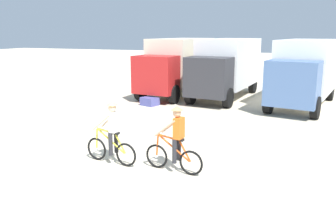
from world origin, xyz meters
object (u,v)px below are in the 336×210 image
Objects in this scene: box_truck_avon_van at (226,65)px; box_truck_white_box at (305,69)px; supply_crate at (150,101)px; cyclist_cowboy_hat at (175,142)px; cyclist_orange_shirt at (112,135)px; box_truck_cream_rv at (178,63)px.

box_truck_white_box is at bearing -11.05° from box_truck_avon_van.
supply_crate is (-7.38, -2.88, -1.66)m from box_truck_white_box.
cyclist_cowboy_hat is at bearing -61.07° from supply_crate.
box_truck_white_box is at bearing 64.78° from cyclist_orange_shirt.
cyclist_cowboy_hat is at bearing 2.48° from cyclist_orange_shirt.
supply_crate is (-3.17, -3.70, -1.66)m from box_truck_avon_van.
box_truck_white_box is 11.82m from cyclist_orange_shirt.
box_truck_cream_rv is 4.06m from supply_crate.
cyclist_cowboy_hat is at bearing -84.57° from box_truck_avon_van.
box_truck_avon_van is 5.15m from supply_crate.
box_truck_avon_van is 4.29m from box_truck_white_box.
box_truck_white_box is 3.87× the size of cyclist_orange_shirt.
cyclist_cowboy_hat is (-3.13, -10.57, -1.03)m from box_truck_white_box.
box_truck_white_box is at bearing -6.52° from box_truck_cream_rv.
cyclist_orange_shirt and cyclist_cowboy_hat have the same top height.
box_truck_cream_rv is 3.80× the size of cyclist_cowboy_hat.
supply_crate is at bearing -158.68° from box_truck_white_box.
box_truck_white_box is 8.81× the size of supply_crate.
box_truck_white_box is 11.07m from cyclist_cowboy_hat.
box_truck_cream_rv is at bearing 86.70° from supply_crate.
box_truck_cream_rv reaches higher than supply_crate.
cyclist_orange_shirt is (-5.02, -10.65, -1.03)m from box_truck_white_box.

